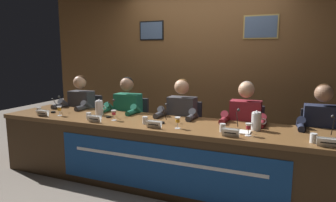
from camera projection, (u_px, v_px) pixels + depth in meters
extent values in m
plane|color=#70665B|center=(168.00, 183.00, 3.49)|extent=(12.00, 12.00, 0.00)
cube|color=brown|center=(203.00, 69.00, 4.58)|extent=(5.56, 0.12, 2.60)
cube|color=black|center=(152.00, 31.00, 4.75)|extent=(0.43, 0.02, 0.31)
cube|color=slate|center=(151.00, 31.00, 4.74)|extent=(0.39, 0.01, 0.27)
cube|color=tan|center=(261.00, 27.00, 4.10)|extent=(0.48, 0.02, 0.34)
cube|color=slate|center=(261.00, 27.00, 4.09)|extent=(0.44, 0.01, 0.30)
cube|color=brown|center=(168.00, 124.00, 3.37)|extent=(4.36, 0.82, 0.05)
cube|color=#402A16|center=(154.00, 167.00, 3.08)|extent=(4.30, 0.04, 0.70)
cube|color=#402A16|center=(34.00, 136.00, 4.24)|extent=(0.08, 0.74, 0.70)
cube|color=#19478C|center=(160.00, 169.00, 3.03)|extent=(2.52, 0.01, 0.53)
cube|color=white|center=(160.00, 161.00, 3.01)|extent=(2.15, 0.00, 0.04)
cylinder|color=black|center=(85.00, 152.00, 4.57)|extent=(0.44, 0.44, 0.02)
cylinder|color=black|center=(85.00, 139.00, 4.53)|extent=(0.05, 0.05, 0.40)
cube|color=#232328|center=(84.00, 126.00, 4.50)|extent=(0.44, 0.44, 0.03)
cube|color=#232328|center=(91.00, 109.00, 4.64)|extent=(0.40, 0.05, 0.44)
cylinder|color=black|center=(64.00, 144.00, 4.25)|extent=(0.10, 0.10, 0.45)
cylinder|color=black|center=(75.00, 146.00, 4.18)|extent=(0.10, 0.10, 0.45)
cylinder|color=black|center=(70.00, 124.00, 4.34)|extent=(0.13, 0.34, 0.13)
cylinder|color=black|center=(81.00, 125.00, 4.27)|extent=(0.13, 0.34, 0.13)
cube|color=#38383D|center=(82.00, 107.00, 4.42)|extent=(0.36, 0.20, 0.48)
sphere|color=tan|center=(80.00, 82.00, 4.35)|extent=(0.19, 0.19, 0.19)
sphere|color=#331E0F|center=(80.00, 81.00, 4.36)|extent=(0.17, 0.17, 0.17)
cylinder|color=#38383D|center=(66.00, 105.00, 4.41)|extent=(0.09, 0.30, 0.25)
cylinder|color=#38383D|center=(89.00, 107.00, 4.25)|extent=(0.09, 0.30, 0.25)
cylinder|color=#38383D|center=(59.00, 106.00, 4.26)|extent=(0.07, 0.24, 0.07)
cylinder|color=#38383D|center=(82.00, 108.00, 4.10)|extent=(0.07, 0.24, 0.07)
cube|color=white|center=(42.00, 113.00, 3.68)|extent=(0.18, 0.03, 0.08)
cube|color=white|center=(44.00, 113.00, 3.71)|extent=(0.18, 0.03, 0.08)
cube|color=black|center=(42.00, 113.00, 3.67)|extent=(0.12, 0.01, 0.01)
cylinder|color=white|center=(60.00, 116.00, 3.73)|extent=(0.06, 0.06, 0.00)
cylinder|color=white|center=(60.00, 113.00, 3.72)|extent=(0.01, 0.01, 0.05)
cone|color=white|center=(59.00, 109.00, 3.71)|extent=(0.06, 0.06, 0.06)
cylinder|color=orange|center=(59.00, 109.00, 3.71)|extent=(0.04, 0.04, 0.04)
cylinder|color=silver|center=(39.00, 110.00, 3.86)|extent=(0.06, 0.06, 0.08)
cylinder|color=silver|center=(39.00, 112.00, 3.86)|extent=(0.05, 0.05, 0.05)
cylinder|color=black|center=(53.00, 112.00, 3.91)|extent=(0.06, 0.06, 0.02)
cylinder|color=black|center=(56.00, 104.00, 3.95)|extent=(0.01, 0.13, 0.18)
sphere|color=#2D2D2D|center=(59.00, 97.00, 3.99)|extent=(0.03, 0.03, 0.03)
cylinder|color=black|center=(130.00, 159.00, 4.26)|extent=(0.44, 0.44, 0.02)
cylinder|color=black|center=(130.00, 145.00, 4.23)|extent=(0.05, 0.05, 0.40)
cube|color=#232328|center=(130.00, 131.00, 4.19)|extent=(0.44, 0.44, 0.03)
cube|color=#232328|center=(136.00, 112.00, 4.34)|extent=(0.40, 0.05, 0.44)
cylinder|color=black|center=(111.00, 151.00, 3.94)|extent=(0.10, 0.10, 0.45)
cylinder|color=black|center=(123.00, 153.00, 3.87)|extent=(0.10, 0.10, 0.45)
cylinder|color=black|center=(116.00, 129.00, 4.04)|extent=(0.13, 0.34, 0.13)
cylinder|color=black|center=(129.00, 131.00, 3.96)|extent=(0.13, 0.34, 0.13)
cube|color=#196047|center=(128.00, 111.00, 4.12)|extent=(0.36, 0.20, 0.48)
sphere|color=#8E664C|center=(127.00, 84.00, 4.04)|extent=(0.19, 0.19, 0.19)
sphere|color=black|center=(127.00, 83.00, 4.05)|extent=(0.17, 0.17, 0.17)
cylinder|color=#196047|center=(112.00, 109.00, 4.10)|extent=(0.09, 0.30, 0.25)
cylinder|color=#196047|center=(138.00, 112.00, 3.94)|extent=(0.09, 0.30, 0.25)
cylinder|color=#196047|center=(105.00, 110.00, 3.95)|extent=(0.07, 0.24, 0.07)
cylinder|color=#196047|center=(132.00, 112.00, 3.79)|extent=(0.07, 0.24, 0.07)
cube|color=white|center=(94.00, 119.00, 3.35)|extent=(0.17, 0.03, 0.08)
cube|color=white|center=(96.00, 118.00, 3.38)|extent=(0.17, 0.03, 0.08)
cube|color=black|center=(94.00, 119.00, 3.35)|extent=(0.12, 0.01, 0.01)
cylinder|color=white|center=(114.00, 120.00, 3.47)|extent=(0.06, 0.06, 0.00)
cylinder|color=white|center=(114.00, 118.00, 3.46)|extent=(0.01, 0.01, 0.05)
cone|color=white|center=(114.00, 113.00, 3.45)|extent=(0.06, 0.06, 0.06)
cylinder|color=#B21E2D|center=(114.00, 113.00, 3.45)|extent=(0.04, 0.04, 0.04)
cylinder|color=silver|center=(89.00, 116.00, 3.50)|extent=(0.06, 0.06, 0.08)
cylinder|color=silver|center=(89.00, 117.00, 3.50)|extent=(0.05, 0.05, 0.05)
cylinder|color=black|center=(109.00, 117.00, 3.61)|extent=(0.06, 0.06, 0.02)
cylinder|color=black|center=(111.00, 108.00, 3.65)|extent=(0.01, 0.13, 0.18)
sphere|color=#2D2D2D|center=(114.00, 100.00, 3.70)|extent=(0.03, 0.03, 0.03)
cylinder|color=black|center=(182.00, 167.00, 3.95)|extent=(0.44, 0.44, 0.02)
cylinder|color=black|center=(182.00, 152.00, 3.92)|extent=(0.05, 0.05, 0.40)
cube|color=#232328|center=(183.00, 137.00, 3.89)|extent=(0.44, 0.44, 0.03)
cube|color=#232328|center=(188.00, 117.00, 4.03)|extent=(0.40, 0.05, 0.44)
cylinder|color=black|center=(166.00, 160.00, 3.64)|extent=(0.10, 0.10, 0.45)
cylinder|color=black|center=(181.00, 162.00, 3.56)|extent=(0.10, 0.10, 0.45)
cylinder|color=black|center=(170.00, 135.00, 3.73)|extent=(0.13, 0.34, 0.13)
cylinder|color=black|center=(185.00, 137.00, 3.65)|extent=(0.13, 0.34, 0.13)
cube|color=#38383D|center=(182.00, 115.00, 3.81)|extent=(0.36, 0.20, 0.48)
sphere|color=tan|center=(182.00, 87.00, 3.73)|extent=(0.19, 0.19, 0.19)
sphere|color=#593819|center=(182.00, 86.00, 3.74)|extent=(0.17, 0.17, 0.17)
cylinder|color=#38383D|center=(164.00, 114.00, 3.79)|extent=(0.09, 0.30, 0.25)
cylinder|color=#38383D|center=(195.00, 116.00, 3.64)|extent=(0.09, 0.30, 0.25)
cylinder|color=#38383D|center=(159.00, 115.00, 3.65)|extent=(0.07, 0.24, 0.07)
cylinder|color=#38383D|center=(191.00, 117.00, 3.49)|extent=(0.07, 0.24, 0.07)
cube|color=white|center=(153.00, 125.00, 3.08)|extent=(0.17, 0.03, 0.08)
cube|color=white|center=(155.00, 124.00, 3.12)|extent=(0.17, 0.03, 0.08)
cube|color=black|center=(153.00, 125.00, 3.08)|extent=(0.12, 0.01, 0.01)
cylinder|color=white|center=(178.00, 128.00, 3.09)|extent=(0.06, 0.06, 0.00)
cylinder|color=white|center=(178.00, 126.00, 3.08)|extent=(0.01, 0.01, 0.05)
cone|color=white|center=(178.00, 120.00, 3.07)|extent=(0.06, 0.06, 0.06)
cylinder|color=orange|center=(178.00, 121.00, 3.07)|extent=(0.04, 0.04, 0.04)
cylinder|color=silver|center=(145.00, 120.00, 3.28)|extent=(0.06, 0.06, 0.08)
cylinder|color=silver|center=(145.00, 122.00, 3.28)|extent=(0.05, 0.05, 0.05)
cylinder|color=black|center=(162.00, 123.00, 3.30)|extent=(0.06, 0.06, 0.02)
cylinder|color=black|center=(164.00, 113.00, 3.34)|extent=(0.01, 0.13, 0.18)
sphere|color=#2D2D2D|center=(166.00, 105.00, 3.39)|extent=(0.03, 0.03, 0.03)
cylinder|color=black|center=(243.00, 177.00, 3.65)|extent=(0.44, 0.44, 0.02)
cylinder|color=black|center=(244.00, 161.00, 3.61)|extent=(0.05, 0.05, 0.40)
cube|color=#232328|center=(245.00, 144.00, 3.58)|extent=(0.44, 0.44, 0.03)
cube|color=#232328|center=(248.00, 122.00, 3.72)|extent=(0.40, 0.05, 0.44)
cylinder|color=black|center=(231.00, 169.00, 3.33)|extent=(0.10, 0.10, 0.45)
cylinder|color=black|center=(248.00, 172.00, 3.25)|extent=(0.10, 0.10, 0.45)
cylinder|color=black|center=(234.00, 143.00, 3.42)|extent=(0.13, 0.34, 0.13)
cylinder|color=black|center=(251.00, 145.00, 3.35)|extent=(0.13, 0.34, 0.13)
cube|color=maroon|center=(245.00, 120.00, 3.50)|extent=(0.36, 0.20, 0.48)
sphere|color=tan|center=(246.00, 90.00, 3.42)|extent=(0.19, 0.19, 0.19)
sphere|color=gray|center=(247.00, 88.00, 3.44)|extent=(0.17, 0.17, 0.17)
cylinder|color=maroon|center=(226.00, 119.00, 3.49)|extent=(0.09, 0.30, 0.25)
cylinder|color=maroon|center=(263.00, 122.00, 3.33)|extent=(0.09, 0.30, 0.25)
cylinder|color=maroon|center=(224.00, 120.00, 3.34)|extent=(0.07, 0.24, 0.07)
cylinder|color=maroon|center=(262.00, 124.00, 3.18)|extent=(0.07, 0.24, 0.07)
cube|color=white|center=(230.00, 133.00, 2.76)|extent=(0.16, 0.03, 0.08)
cube|color=white|center=(231.00, 132.00, 2.79)|extent=(0.16, 0.03, 0.08)
cube|color=black|center=(230.00, 133.00, 2.76)|extent=(0.11, 0.01, 0.01)
cylinder|color=white|center=(248.00, 136.00, 2.81)|extent=(0.06, 0.06, 0.00)
cylinder|color=white|center=(248.00, 133.00, 2.81)|extent=(0.01, 0.01, 0.05)
cone|color=white|center=(249.00, 127.00, 2.80)|extent=(0.06, 0.06, 0.06)
cylinder|color=#B21E2D|center=(248.00, 127.00, 2.80)|extent=(0.04, 0.04, 0.04)
cylinder|color=silver|center=(223.00, 128.00, 2.95)|extent=(0.06, 0.06, 0.08)
cylinder|color=silver|center=(223.00, 129.00, 2.95)|extent=(0.05, 0.05, 0.05)
cylinder|color=black|center=(236.00, 130.00, 2.98)|extent=(0.06, 0.06, 0.02)
cylinder|color=black|center=(237.00, 119.00, 3.02)|extent=(0.01, 0.13, 0.18)
sphere|color=#2D2D2D|center=(239.00, 110.00, 3.06)|extent=(0.03, 0.03, 0.03)
cylinder|color=black|center=(315.00, 188.00, 3.34)|extent=(0.44, 0.44, 0.02)
cylinder|color=black|center=(317.00, 171.00, 3.30)|extent=(0.05, 0.05, 0.40)
cube|color=#232328|center=(318.00, 152.00, 3.27)|extent=(0.44, 0.44, 0.03)
cube|color=#232328|center=(318.00, 128.00, 3.42)|extent=(0.40, 0.05, 0.44)
cylinder|color=black|center=(309.00, 181.00, 3.02)|extent=(0.10, 0.10, 0.45)
cylinder|color=black|center=(331.00, 184.00, 2.95)|extent=(0.10, 0.10, 0.45)
cylinder|color=black|center=(310.00, 151.00, 3.12)|extent=(0.13, 0.34, 0.13)
cylinder|color=black|center=(331.00, 154.00, 3.04)|extent=(0.13, 0.34, 0.13)
cube|color=#1E2338|center=(321.00, 127.00, 3.19)|extent=(0.36, 0.20, 0.48)
sphere|color=#8E664C|center=(324.00, 93.00, 3.12)|extent=(0.19, 0.19, 0.19)
sphere|color=#331E0F|center=(324.00, 92.00, 3.13)|extent=(0.17, 0.17, 0.17)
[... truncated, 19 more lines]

